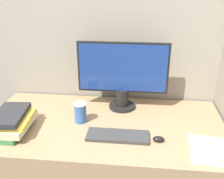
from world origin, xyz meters
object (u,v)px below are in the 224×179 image
keyboard (118,136)px  mouse (159,139)px  book_stack (11,122)px  monitor (123,76)px  coffee_cup (80,113)px

keyboard → mouse: (0.24, -0.02, 0.01)m
mouse → book_stack: size_ratio=0.22×
keyboard → book_stack: book_stack is taller
monitor → coffee_cup: size_ratio=4.74×
mouse → keyboard: bearing=176.1°
keyboard → book_stack: bearing=-179.9°
mouse → book_stack: book_stack is taller
monitor → keyboard: (0.00, -0.39, -0.23)m
keyboard → mouse: mouse is taller
keyboard → book_stack: (-0.65, -0.00, 0.05)m
monitor → coffee_cup: (-0.25, -0.24, -0.18)m
monitor → mouse: (0.24, -0.41, -0.23)m
monitor → book_stack: bearing=-148.8°
monitor → book_stack: monitor is taller
mouse → book_stack: (-0.89, 0.02, 0.05)m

